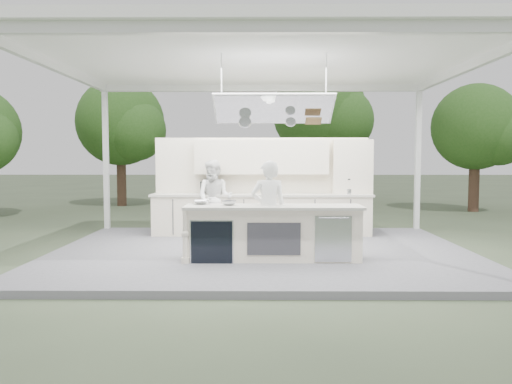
{
  "coord_description": "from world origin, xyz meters",
  "views": [
    {
      "loc": [
        -0.03,
        -9.58,
        1.92
      ],
      "look_at": [
        -0.12,
        0.4,
        1.22
      ],
      "focal_mm": 35.0,
      "sensor_mm": 36.0,
      "label": 1
    }
  ],
  "objects_px": {
    "demo_island": "(272,233)",
    "back_counter": "(262,214)",
    "head_chef": "(269,209)",
    "sous_chef": "(215,199)"
  },
  "relations": [
    {
      "from": "head_chef",
      "to": "sous_chef",
      "type": "xyz_separation_m",
      "value": [
        -1.17,
        2.25,
        -0.0
      ]
    },
    {
      "from": "demo_island",
      "to": "back_counter",
      "type": "distance_m",
      "value": 2.82
    },
    {
      "from": "head_chef",
      "to": "sous_chef",
      "type": "height_order",
      "value": "head_chef"
    },
    {
      "from": "demo_island",
      "to": "head_chef",
      "type": "relative_size",
      "value": 1.79
    },
    {
      "from": "demo_island",
      "to": "back_counter",
      "type": "height_order",
      "value": "same"
    },
    {
      "from": "demo_island",
      "to": "back_counter",
      "type": "relative_size",
      "value": 0.61
    },
    {
      "from": "head_chef",
      "to": "back_counter",
      "type": "bearing_deg",
      "value": -91.49
    },
    {
      "from": "demo_island",
      "to": "sous_chef",
      "type": "bearing_deg",
      "value": 116.56
    },
    {
      "from": "demo_island",
      "to": "back_counter",
      "type": "xyz_separation_m",
      "value": [
        -0.18,
        2.81,
        0.0
      ]
    },
    {
      "from": "back_counter",
      "to": "demo_island",
      "type": "bearing_deg",
      "value": -86.37
    }
  ]
}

